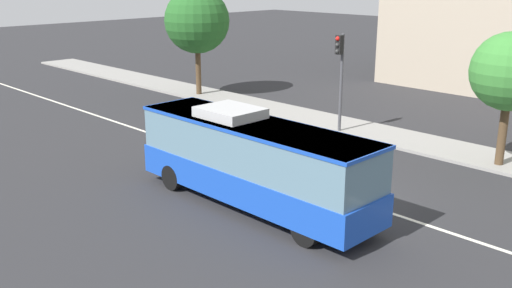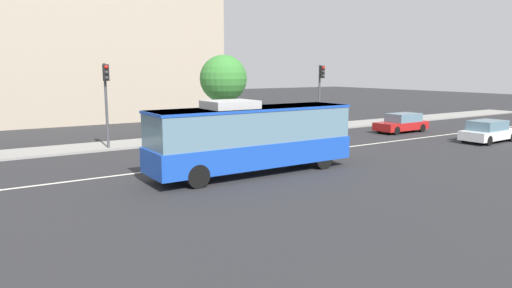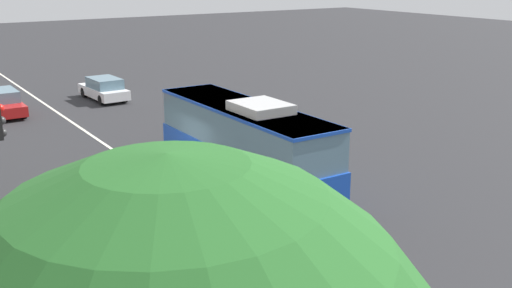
{
  "view_description": "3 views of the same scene",
  "coord_description": "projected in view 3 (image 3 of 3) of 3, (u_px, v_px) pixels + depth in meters",
  "views": [
    {
      "loc": [
        12.07,
        -16.56,
        8.16
      ],
      "look_at": [
        -3.44,
        -1.28,
        1.65
      ],
      "focal_mm": 40.5,
      "sensor_mm": 36.0,
      "label": 1
    },
    {
      "loc": [
        -13.35,
        -20.82,
        4.81
      ],
      "look_at": [
        -1.77,
        -3.11,
        1.4
      ],
      "focal_mm": 32.38,
      "sensor_mm": 36.0,
      "label": 2
    },
    {
      "loc": [
        -21.9,
        9.55,
        8.4
      ],
      "look_at": [
        -2.89,
        -2.86,
        1.81
      ],
      "focal_mm": 42.97,
      "sensor_mm": 36.0,
      "label": 3
    }
  ],
  "objects": [
    {
      "name": "transit_bus",
      "position": [
        244.0,
        138.0,
        24.51
      ],
      "size": [
        10.01,
        2.52,
        3.46
      ],
      "rotation": [
        0.0,
        0.0,
        0.0
      ],
      "color": "#1947B7",
      "rests_on": "ground_plane"
    },
    {
      "name": "lane_centre_line",
      "position": [
        159.0,
        181.0,
        24.96
      ],
      "size": [
        76.0,
        0.16,
        0.01
      ],
      "primitive_type": "cube",
      "color": "silver",
      "rests_on": "ground_plane"
    },
    {
      "name": "sedan_white",
      "position": [
        104.0,
        89.0,
        39.98
      ],
      "size": [
        4.58,
        2.0,
        1.46
      ],
      "rotation": [
        0.0,
        0.0,
        0.05
      ],
      "color": "white",
      "rests_on": "ground_plane"
    },
    {
      "name": "ground_plane",
      "position": [
        159.0,
        181.0,
        24.97
      ],
      "size": [
        160.0,
        160.0,
        0.0
      ],
      "primitive_type": "plane",
      "color": "#28282B"
    },
    {
      "name": "sedan_red",
      "position": [
        2.0,
        103.0,
        35.89
      ],
      "size": [
        4.51,
        1.85,
        1.46
      ],
      "rotation": [
        0.0,
        0.0,
        3.15
      ],
      "color": "#B21919",
      "rests_on": "ground_plane"
    }
  ]
}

